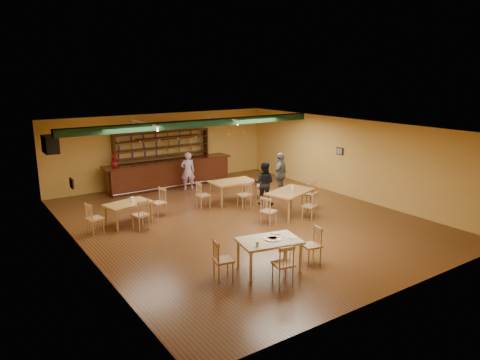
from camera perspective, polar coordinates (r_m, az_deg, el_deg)
floor at (r=14.52m, az=0.16°, el=-5.07°), size 12.00×12.00×0.00m
ceiling_beam at (r=16.24m, az=-5.44°, el=7.27°), size 10.00×0.30×0.25m
track_rail_left at (r=16.01m, az=-12.19°, el=7.18°), size 0.05×2.50×0.05m
track_rail_right at (r=17.45m, az=-2.33°, el=7.98°), size 0.05×2.50×0.05m
ac_unit at (r=16.01m, az=-23.19°, el=4.26°), size 0.34×0.70×0.48m
picture_left at (r=13.02m, az=-20.88°, el=-0.39°), size 0.04×0.34×0.28m
picture_right at (r=17.63m, az=12.74°, el=3.65°), size 0.04×0.34×0.28m
bar_counter at (r=18.65m, az=-9.04°, el=0.79°), size 5.50×0.85×1.13m
back_bar_hutch at (r=19.10m, az=-9.91°, el=2.82°), size 4.25×0.40×2.28m
poinsettia at (r=17.67m, az=-15.90°, el=2.41°), size 0.35×0.35×0.49m
dining_table_a at (r=14.40m, az=-14.14°, el=-4.19°), size 1.53×1.10×0.70m
dining_table_b at (r=16.28m, az=-0.85°, el=-1.51°), size 1.64×1.02×0.80m
dining_table_d at (r=14.92m, az=6.45°, el=-2.95°), size 1.90×1.48×0.83m
near_table at (r=10.82m, az=3.77°, el=-9.61°), size 1.61×1.21×0.78m
pizza_tray at (r=10.73m, az=4.24°, el=-7.53°), size 0.44×0.44×0.01m
parmesan_shaker at (r=10.27m, az=2.26°, el=-8.20°), size 0.09×0.09×0.11m
napkin_stack at (r=11.03m, az=4.64°, el=-6.90°), size 0.24×0.20×0.03m
pizza_server at (r=10.85m, az=4.72°, el=-7.24°), size 0.29×0.29×0.00m
side_plate at (r=10.86m, az=6.87°, el=-7.34°), size 0.26×0.26×0.01m
patron_bar at (r=18.06m, az=-6.74°, el=1.15°), size 0.65×0.52×1.56m
patron_right_a at (r=16.00m, az=3.12°, el=-0.40°), size 0.95×0.96×1.56m
patron_right_b at (r=17.04m, az=5.22°, el=0.70°), size 1.08×0.86×1.71m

